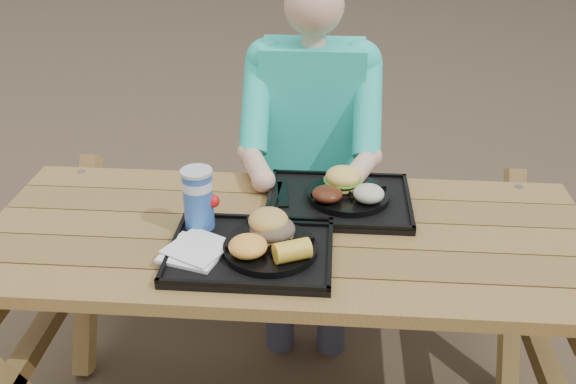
{
  "coord_description": "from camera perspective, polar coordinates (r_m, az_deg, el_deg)",
  "views": [
    {
      "loc": [
        0.12,
        -1.61,
        1.75
      ],
      "look_at": [
        0.0,
        0.0,
        0.88
      ],
      "focal_mm": 40.0,
      "sensor_mm": 36.0,
      "label": 1
    }
  ],
  "objects": [
    {
      "name": "plate_far",
      "position": [
        2.04,
        5.4,
        -0.26
      ],
      "size": [
        0.26,
        0.26,
        0.02
      ],
      "primitive_type": "cylinder",
      "color": "black",
      "rests_on": "tray_far"
    },
    {
      "name": "corn_cob",
      "position": [
        1.68,
        0.37,
        -5.24
      ],
      "size": [
        0.13,
        0.13,
        0.06
      ],
      "primitive_type": null,
      "rotation": [
        0.0,
        0.0,
        0.43
      ],
      "color": "yellow",
      "rests_on": "plate_near"
    },
    {
      "name": "baked_beans",
      "position": [
        1.97,
        3.51,
        -0.18
      ],
      "size": [
        0.1,
        0.1,
        0.04
      ],
      "primitive_type": "ellipsoid",
      "color": "#4E200F",
      "rests_on": "plate_far"
    },
    {
      "name": "tray_far",
      "position": [
        2.04,
        4.53,
        -0.86
      ],
      "size": [
        0.45,
        0.35,
        0.02
      ],
      "primitive_type": "cube",
      "color": "black",
      "rests_on": "picnic_table"
    },
    {
      "name": "plate_near",
      "position": [
        1.76,
        -1.58,
        -5.02
      ],
      "size": [
        0.26,
        0.26,
        0.02
      ],
      "primitive_type": "cylinder",
      "color": "black",
      "rests_on": "tray_near"
    },
    {
      "name": "napkin_stack",
      "position": [
        1.78,
        -8.36,
        -5.17
      ],
      "size": [
        0.19,
        0.19,
        0.02
      ],
      "primitive_type": "cube",
      "rotation": [
        0.0,
        0.0,
        -0.27
      ],
      "color": "white",
      "rests_on": "tray_near"
    },
    {
      "name": "potato_salad",
      "position": [
        1.97,
        7.18,
        -0.14
      ],
      "size": [
        0.1,
        0.1,
        0.05
      ],
      "primitive_type": "ellipsoid",
      "color": "beige",
      "rests_on": "plate_far"
    },
    {
      "name": "mac_cheese",
      "position": [
        1.71,
        -3.58,
        -4.83
      ],
      "size": [
        0.1,
        0.1,
        0.05
      ],
      "primitive_type": "ellipsoid",
      "color": "#FFB443",
      "rests_on": "plate_near"
    },
    {
      "name": "burger",
      "position": [
        2.04,
        4.93,
        1.75
      ],
      "size": [
        0.11,
        0.11,
        0.1
      ],
      "primitive_type": null,
      "color": "#F7CA57",
      "rests_on": "plate_far"
    },
    {
      "name": "cutlery_far",
      "position": [
        2.05,
        -0.47,
        -0.16
      ],
      "size": [
        0.05,
        0.18,
        0.01
      ],
      "primitive_type": "cube",
      "rotation": [
        0.0,
        0.0,
        0.12
      ],
      "color": "black",
      "rests_on": "tray_far"
    },
    {
      "name": "sandwich",
      "position": [
        1.76,
        -1.41,
        -2.31
      ],
      "size": [
        0.12,
        0.12,
        0.12
      ],
      "primitive_type": null,
      "color": "gold",
      "rests_on": "plate_near"
    },
    {
      "name": "soda_cup",
      "position": [
        1.86,
        -7.98,
        -0.75
      ],
      "size": [
        0.09,
        0.09,
        0.17
      ],
      "primitive_type": "cylinder",
      "color": "#154AA4",
      "rests_on": "tray_near"
    },
    {
      "name": "picnic_table",
      "position": [
        2.12,
        -0.0,
        -12.13
      ],
      "size": [
        1.8,
        1.49,
        0.75
      ],
      "primitive_type": null,
      "color": "#999999",
      "rests_on": "ground"
    },
    {
      "name": "diner",
      "position": [
        2.52,
        2.08,
        2.15
      ],
      "size": [
        0.48,
        0.84,
        1.28
      ],
      "primitive_type": null,
      "color": "#17A5A5",
      "rests_on": "ground"
    },
    {
      "name": "condiment_mustard",
      "position": [
        1.87,
        -1.2,
        -2.77
      ],
      "size": [
        0.06,
        0.06,
        0.03
      ],
      "primitive_type": "cylinder",
      "color": "gold",
      "rests_on": "tray_near"
    },
    {
      "name": "tray_near",
      "position": [
        1.79,
        -3.32,
        -5.39
      ],
      "size": [
        0.45,
        0.35,
        0.02
      ],
      "primitive_type": "cube",
      "color": "black",
      "rests_on": "picnic_table"
    },
    {
      "name": "condiment_bbq",
      "position": [
        1.88,
        -2.99,
        -2.65
      ],
      "size": [
        0.05,
        0.05,
        0.03
      ],
      "primitive_type": "cylinder",
      "color": "black",
      "rests_on": "tray_near"
    }
  ]
}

